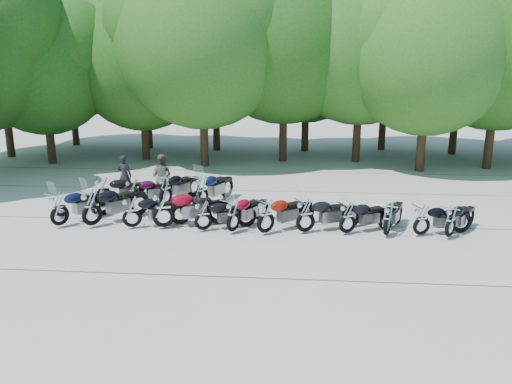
# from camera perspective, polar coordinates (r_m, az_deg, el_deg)

# --- Properties ---
(ground) EXTENTS (90.00, 90.00, 0.00)m
(ground) POSITION_cam_1_polar(r_m,az_deg,el_deg) (15.62, -0.46, -5.27)
(ground) COLOR #A6A296
(ground) RESTS_ON ground
(tree_0) EXTENTS (7.50, 7.50, 9.21)m
(tree_0) POSITION_cam_1_polar(r_m,az_deg,el_deg) (32.33, -27.21, 13.16)
(tree_0) COLOR #3A2614
(tree_0) RESTS_ON ground
(tree_1) EXTENTS (6.97, 6.97, 8.55)m
(tree_1) POSITION_cam_1_polar(r_m,az_deg,el_deg) (29.16, -23.16, 12.85)
(tree_1) COLOR #3A2614
(tree_1) RESTS_ON ground
(tree_2) EXTENTS (7.31, 7.31, 8.97)m
(tree_2) POSITION_cam_1_polar(r_m,az_deg,el_deg) (28.82, -12.98, 14.10)
(tree_2) COLOR #3A2614
(tree_2) RESTS_ON ground
(tree_3) EXTENTS (8.70, 8.70, 10.67)m
(tree_3) POSITION_cam_1_polar(r_m,az_deg,el_deg) (26.39, -6.22, 16.58)
(tree_3) COLOR #3A2614
(tree_3) RESTS_ON ground
(tree_4) EXTENTS (9.13, 9.13, 11.20)m
(tree_4) POSITION_cam_1_polar(r_m,az_deg,el_deg) (27.79, 3.26, 17.17)
(tree_4) COLOR #3A2614
(tree_4) RESTS_ON ground
(tree_5) EXTENTS (9.04, 9.04, 11.10)m
(tree_5) POSITION_cam_1_polar(r_m,az_deg,el_deg) (28.08, 11.98, 16.74)
(tree_5) COLOR #3A2614
(tree_5) RESTS_ON ground
(tree_6) EXTENTS (8.00, 8.00, 9.82)m
(tree_6) POSITION_cam_1_polar(r_m,az_deg,el_deg) (26.22, 19.13, 14.81)
(tree_6) COLOR #3A2614
(tree_6) RESTS_ON ground
(tree_7) EXTENTS (8.79, 8.79, 10.79)m
(tree_7) POSITION_cam_1_polar(r_m,az_deg,el_deg) (28.23, 26.20, 15.24)
(tree_7) COLOR #3A2614
(tree_7) RESTS_ON ground
(tree_9) EXTENTS (7.59, 7.59, 9.32)m
(tree_9) POSITION_cam_1_polar(r_m,az_deg,el_deg) (35.52, -20.60, 13.88)
(tree_9) COLOR #3A2614
(tree_9) RESTS_ON ground
(tree_10) EXTENTS (7.78, 7.78, 9.55)m
(tree_10) POSITION_cam_1_polar(r_m,az_deg,el_deg) (33.07, -12.57, 14.70)
(tree_10) COLOR #3A2614
(tree_10) RESTS_ON ground
(tree_11) EXTENTS (7.56, 7.56, 9.28)m
(tree_11) POSITION_cam_1_polar(r_m,az_deg,el_deg) (31.51, -4.70, 14.73)
(tree_11) COLOR #3A2614
(tree_11) RESTS_ON ground
(tree_12) EXTENTS (7.88, 7.88, 9.67)m
(tree_12) POSITION_cam_1_polar(r_m,az_deg,el_deg) (31.13, 5.83, 15.13)
(tree_12) COLOR #3A2614
(tree_12) RESTS_ON ground
(tree_13) EXTENTS (8.31, 8.31, 10.20)m
(tree_13) POSITION_cam_1_polar(r_m,az_deg,el_deg) (32.58, 14.77, 15.26)
(tree_13) COLOR #3A2614
(tree_13) RESTS_ON ground
(tree_14) EXTENTS (8.02, 8.02, 9.84)m
(tree_14) POSITION_cam_1_polar(r_m,az_deg,el_deg) (32.14, 22.41, 14.32)
(tree_14) COLOR #3A2614
(tree_14) RESTS_ON ground
(motorcycle_0) EXTENTS (1.85, 2.42, 1.35)m
(motorcycle_0) POSITION_cam_1_polar(r_m,az_deg,el_deg) (17.67, -21.59, -1.67)
(motorcycle_0) COLOR black
(motorcycle_0) RESTS_ON ground
(motorcycle_1) EXTENTS (2.16, 2.52, 1.45)m
(motorcycle_1) POSITION_cam_1_polar(r_m,az_deg,el_deg) (17.28, -18.29, -1.56)
(motorcycle_1) COLOR black
(motorcycle_1) RESTS_ON ground
(motorcycle_2) EXTENTS (2.29, 1.49, 1.24)m
(motorcycle_2) POSITION_cam_1_polar(r_m,az_deg,el_deg) (16.77, -14.01, -2.09)
(motorcycle_2) COLOR black
(motorcycle_2) RESTS_ON ground
(motorcycle_3) EXTENTS (2.67, 1.65, 1.45)m
(motorcycle_3) POSITION_cam_1_polar(r_m,az_deg,el_deg) (16.51, -10.53, -1.80)
(motorcycle_3) COLOR maroon
(motorcycle_3) RESTS_ON ground
(motorcycle_4) EXTENTS (2.13, 1.45, 1.16)m
(motorcycle_4) POSITION_cam_1_polar(r_m,az_deg,el_deg) (16.11, -6.05, -2.57)
(motorcycle_4) COLOR black
(motorcycle_4) RESTS_ON ground
(motorcycle_5) EXTENTS (1.71, 2.29, 1.27)m
(motorcycle_5) POSITION_cam_1_polar(r_m,az_deg,el_deg) (15.88, -2.64, -2.54)
(motorcycle_5) COLOR maroon
(motorcycle_5) RESTS_ON ground
(motorcycle_6) EXTENTS (2.21, 2.10, 1.32)m
(motorcycle_6) POSITION_cam_1_polar(r_m,az_deg,el_deg) (15.72, 1.13, -2.61)
(motorcycle_6) COLOR maroon
(motorcycle_6) RESTS_ON ground
(motorcycle_7) EXTENTS (2.37, 1.62, 1.29)m
(motorcycle_7) POSITION_cam_1_polar(r_m,az_deg,el_deg) (15.89, 5.69, -2.55)
(motorcycle_7) COLOR black
(motorcycle_7) RESTS_ON ground
(motorcycle_8) EXTENTS (2.18, 1.60, 1.20)m
(motorcycle_8) POSITION_cam_1_polar(r_m,az_deg,el_deg) (15.99, 10.45, -2.78)
(motorcycle_8) COLOR black
(motorcycle_8) RESTS_ON ground
(motorcycle_9) EXTENTS (1.45, 2.28, 1.24)m
(motorcycle_9) POSITION_cam_1_polar(r_m,az_deg,el_deg) (16.06, 14.82, -2.89)
(motorcycle_9) COLOR black
(motorcycle_9) RESTS_ON ground
(motorcycle_10) EXTENTS (2.14, 1.29, 1.16)m
(motorcycle_10) POSITION_cam_1_polar(r_m,az_deg,el_deg) (16.41, 18.45, -2.94)
(motorcycle_10) COLOR black
(motorcycle_10) RESTS_ON ground
(motorcycle_11) EXTENTS (1.82, 2.07, 1.20)m
(motorcycle_11) POSITION_cam_1_polar(r_m,az_deg,el_deg) (16.51, 21.37, -3.02)
(motorcycle_11) COLOR black
(motorcycle_11) RESTS_ON ground
(motorcycle_12) EXTENTS (2.39, 1.54, 1.30)m
(motorcycle_12) POSITION_cam_1_polar(r_m,az_deg,el_deg) (19.70, -17.01, 0.21)
(motorcycle_12) COLOR black
(motorcycle_12) RESTS_ON ground
(motorcycle_13) EXTENTS (2.20, 1.57, 1.21)m
(motorcycle_13) POSITION_cam_1_polar(r_m,az_deg,el_deg) (19.49, -13.81, 0.14)
(motorcycle_13) COLOR #360723
(motorcycle_13) RESTS_ON ground
(motorcycle_14) EXTENTS (1.71, 2.57, 1.40)m
(motorcycle_14) POSITION_cam_1_polar(r_m,az_deg,el_deg) (19.10, -10.33, 0.33)
(motorcycle_14) COLOR black
(motorcycle_14) RESTS_ON ground
(motorcycle_15) EXTENTS (1.67, 2.67, 1.45)m
(motorcycle_15) POSITION_cam_1_polar(r_m,az_deg,el_deg) (18.64, -6.18, 0.21)
(motorcycle_15) COLOR black
(motorcycle_15) RESTS_ON ground
(rider_0) EXTENTS (0.69, 0.53, 1.70)m
(rider_0) POSITION_cam_1_polar(r_m,az_deg,el_deg) (21.09, -14.79, 1.83)
(rider_0) COLOR black
(rider_0) RESTS_ON ground
(rider_1) EXTENTS (0.97, 0.82, 1.79)m
(rider_1) POSITION_cam_1_polar(r_m,az_deg,el_deg) (20.45, -10.72, 1.80)
(rider_1) COLOR brown
(rider_1) RESTS_ON ground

